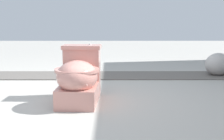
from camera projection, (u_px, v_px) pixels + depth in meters
ground_plane at (77, 105)px, 2.77m from camera, size 14.00×14.00×0.00m
gravel_strip at (126, 75)px, 4.10m from camera, size 0.56×8.00×0.01m
toilet at (79, 79)px, 2.82m from camera, size 0.65×0.41×0.52m
boulder_near at (218, 64)px, 4.11m from camera, size 0.46×0.48×0.30m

